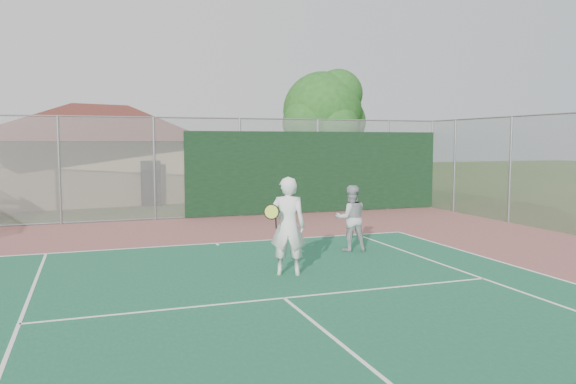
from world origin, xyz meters
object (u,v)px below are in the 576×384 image
Objects in this scene: player_grey_back at (351,219)px; tree at (324,114)px; clubhouse at (102,143)px; player_white_front at (288,227)px.

tree is at bearing -99.48° from player_grey_back.
player_grey_back is (-4.25, -11.63, -3.13)m from tree.
player_white_front is at bearing -88.59° from clubhouse.
player_white_front is (3.12, -16.99, -1.61)m from clubhouse.
player_grey_back is at bearing -79.39° from clubhouse.
tree reaches higher than player_grey_back.
player_grey_back is at bearing -119.99° from player_white_front.
player_white_front is (-6.54, -13.45, -2.94)m from tree.
tree reaches higher than clubhouse.
tree is 15.24m from player_white_front.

